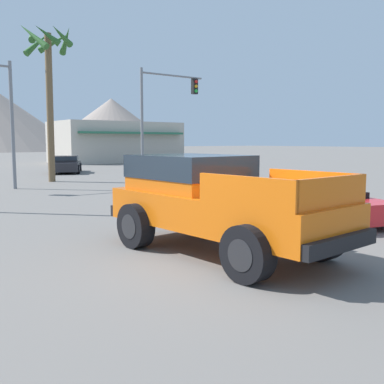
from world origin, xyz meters
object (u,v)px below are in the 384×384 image
Objects in this scene: orange_pickup_truck at (211,197)px; parked_car_dark at (66,164)px; palm_tree_tall at (49,66)px; traffic_light_main at (165,104)px; red_convertible_car at (323,205)px.

orange_pickup_truck is 1.13× the size of parked_car_dark.
palm_tree_tall is at bearing 76.24° from orange_pickup_truck.
palm_tree_tall reaches higher than parked_car_dark.
red_convertible_car is at bearing -106.35° from traffic_light_main.
orange_pickup_truck reaches higher than red_convertible_car.
parked_car_dark is 8.97m from palm_tree_tall.
orange_pickup_truck is 17.57m from traffic_light_main.
traffic_light_main is at bearing 55.36° from orange_pickup_truck.
palm_tree_tall is at bearing 157.72° from traffic_light_main.
orange_pickup_truck reaches higher than parked_car_dark.
orange_pickup_truck is 1.20× the size of red_convertible_car.
parked_car_dark is at bearing 71.27° from orange_pickup_truck.
red_convertible_car is 0.54× the size of palm_tree_tall.
palm_tree_tall is (-3.22, -6.24, 5.57)m from parked_car_dark.
palm_tree_tall reaches higher than traffic_light_main.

